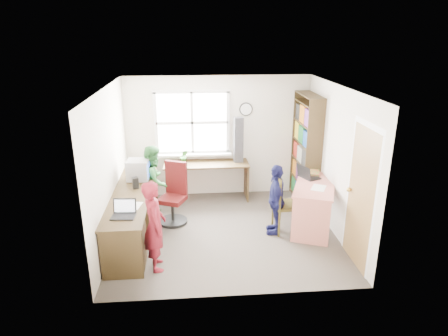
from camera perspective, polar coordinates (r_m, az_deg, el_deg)
name	(u,v)px	position (r m, az deg, el deg)	size (l,w,h in m)	color
room	(225,161)	(6.39, 0.21, 0.97)	(3.64, 3.44, 2.44)	#3F3832
l_desk	(143,218)	(6.35, -11.50, -6.99)	(2.38, 2.95, 0.75)	#3E2F19
right_desk	(314,195)	(6.92, 12.79, -3.83)	(1.07, 1.49, 0.78)	#D57A6A
bookshelf	(306,152)	(7.78, 11.60, 2.26)	(0.30, 1.02, 2.10)	#3E2F19
swivel_chair	(174,197)	(7.01, -7.15, -4.10)	(0.65, 0.65, 1.07)	black
wooden_chair	(283,202)	(6.65, 8.42, -4.78)	(0.47, 0.47, 0.99)	#4B4119
crt_monitor	(138,170)	(7.00, -12.16, -0.29)	(0.39, 0.35, 0.36)	#A9A9AE
laptop_left	(124,212)	(5.78, -14.11, -6.11)	(0.35, 0.29, 0.22)	black
laptop_right	(307,175)	(7.04, 11.78, -0.96)	(0.40, 0.43, 0.24)	black
speaker_a	(135,183)	(6.68, -12.55, -2.08)	(0.12, 0.12, 0.19)	black
speaker_b	(137,172)	(7.20, -12.29, -0.50)	(0.12, 0.12, 0.19)	black
cd_tower	(238,140)	(7.75, 2.06, 4.04)	(0.19, 0.17, 0.88)	black
game_box	(311,173)	(7.24, 12.33, -0.68)	(0.36, 0.36, 0.06)	red
paper_a	(134,206)	(6.07, -12.72, -5.28)	(0.24, 0.31, 0.00)	silver
paper_b	(319,188)	(6.66, 13.36, -2.77)	(0.32, 0.36, 0.00)	silver
potted_plant	(184,157)	(7.76, -5.75, 1.62)	(0.15, 0.12, 0.27)	#2E712D
person_red	(155,226)	(5.64, -9.88, -8.12)	(0.48, 0.31, 1.31)	maroon
person_green	(155,181)	(7.22, -9.89, -1.87)	(0.64, 0.50, 1.31)	#29672D
person_navy	(276,199)	(6.58, 7.44, -4.46)	(0.70, 0.29, 1.19)	#161745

